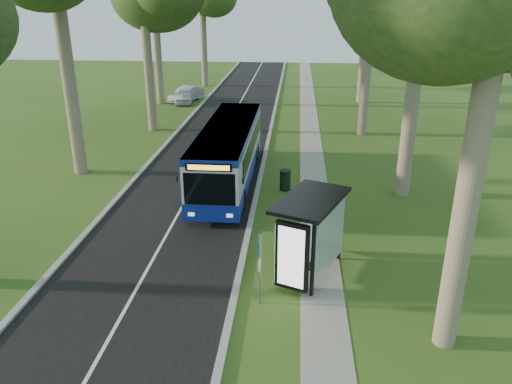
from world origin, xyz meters
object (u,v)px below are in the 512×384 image
litter_bin (285,180)px  car_white (184,96)px  bus (229,154)px  bus_stop_sign (260,262)px  bus_shelter (315,226)px  car_silver (186,94)px

litter_bin → car_white: size_ratio=0.27×
bus → bus_stop_sign: bearing=-77.2°
bus_stop_sign → bus_shelter: 2.53m
bus_stop_sign → bus_shelter: bearing=48.5°
bus → litter_bin: (3.10, -0.90, -1.10)m
litter_bin → car_silver: (-10.19, 22.93, 0.16)m
bus → car_silver: 23.17m
bus_shelter → car_silver: bus_shelter is taller
litter_bin → car_silver: 25.10m
bus_shelter → car_white: bus_shelter is taller
bus_stop_sign → car_white: bus_stop_sign is taller
bus → litter_bin: bearing=-15.9°
bus → litter_bin: bus is taller
bus_stop_sign → car_silver: 34.85m
litter_bin → bus: bearing=163.8°
litter_bin → car_silver: car_silver is taller
car_silver → bus: bearing=-49.4°
car_silver → litter_bin: bearing=-43.3°
car_white → bus: bearing=-78.5°
bus_stop_sign → car_silver: bearing=111.4°
bus_stop_sign → car_white: bearing=111.8°
bus_stop_sign → bus: bearing=107.9°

